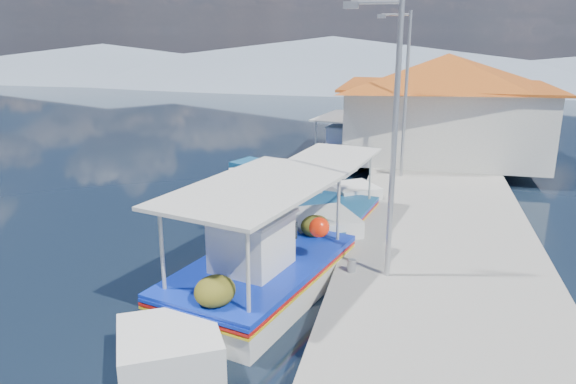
# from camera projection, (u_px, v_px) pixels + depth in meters

# --- Properties ---
(ground) EXTENTS (160.00, 160.00, 0.00)m
(ground) POSITION_uv_depth(u_px,v_px,m) (162.00, 314.00, 11.64)
(ground) COLOR black
(ground) RESTS_ON ground
(quay) EXTENTS (5.00, 44.00, 0.50)m
(quay) POSITION_uv_depth(u_px,v_px,m) (440.00, 230.00, 15.87)
(quay) COLOR gray
(quay) RESTS_ON ground
(bollards) EXTENTS (0.20, 17.20, 0.30)m
(bollards) POSITION_uv_depth(u_px,v_px,m) (365.00, 220.00, 15.52)
(bollards) COLOR #A5A8AD
(bollards) RESTS_ON quay
(main_caique) EXTENTS (4.06, 8.59, 2.93)m
(main_caique) POSITION_uv_depth(u_px,v_px,m) (261.00, 272.00, 12.38)
(main_caique) COLOR white
(main_caique) RESTS_ON ground
(caique_green_canopy) EXTENTS (2.85, 6.80, 2.58)m
(caique_green_canopy) POSITION_uv_depth(u_px,v_px,m) (328.00, 221.00, 16.20)
(caique_green_canopy) COLOR white
(caique_green_canopy) RESTS_ON ground
(caique_blue_hull) EXTENTS (3.22, 5.75, 1.09)m
(caique_blue_hull) POSITION_uv_depth(u_px,v_px,m) (257.00, 190.00, 19.70)
(caique_blue_hull) COLOR #165384
(caique_blue_hull) RESTS_ON ground
(caique_far) EXTENTS (2.74, 6.49, 2.31)m
(caique_far) POSITION_uv_depth(u_px,v_px,m) (342.00, 151.00, 25.40)
(caique_far) COLOR #165384
(caique_far) RESTS_ON ground
(harbor_building) EXTENTS (10.49, 10.49, 4.40)m
(harbor_building) POSITION_uv_depth(u_px,v_px,m) (445.00, 104.00, 23.49)
(harbor_building) COLOR silver
(harbor_building) RESTS_ON quay
(lamp_post_near) EXTENTS (1.21, 0.14, 6.00)m
(lamp_post_near) POSITION_uv_depth(u_px,v_px,m) (390.00, 128.00, 11.42)
(lamp_post_near) COLOR #A5A8AD
(lamp_post_near) RESTS_ON quay
(lamp_post_far) EXTENTS (1.21, 0.14, 6.00)m
(lamp_post_far) POSITION_uv_depth(u_px,v_px,m) (404.00, 87.00, 19.82)
(lamp_post_far) COLOR #A5A8AD
(lamp_post_far) RESTS_ON quay
(mountain_ridge) EXTENTS (171.40, 96.00, 5.50)m
(mountain_ridge) POSITION_uv_depth(u_px,v_px,m) (433.00, 65.00, 61.90)
(mountain_ridge) COLOR gray
(mountain_ridge) RESTS_ON ground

